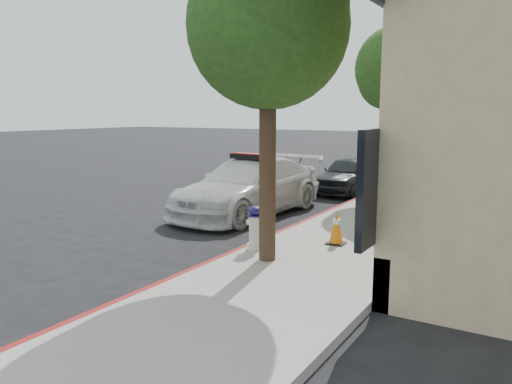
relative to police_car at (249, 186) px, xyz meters
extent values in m
plane|color=black|center=(-0.06, -1.92, -0.78)|extent=(120.00, 120.00, 0.00)
cube|color=gray|center=(3.54, 8.08, -0.70)|extent=(3.20, 50.00, 0.15)
cube|color=maroon|center=(2.00, 8.08, -0.70)|extent=(0.12, 50.00, 0.15)
cylinder|color=black|center=(2.84, -3.92, 1.02)|extent=(0.30, 0.30, 3.30)
sphere|color=#1D3D13|center=(2.84, -3.92, 3.47)|extent=(2.80, 2.80, 2.80)
sphere|color=#1D3D13|center=(2.49, -3.62, 3.17)|extent=(2.10, 2.10, 2.10)
cylinder|color=black|center=(2.84, 4.08, 0.97)|extent=(0.30, 0.30, 3.19)
sphere|color=#1D3D13|center=(2.84, 4.08, 3.36)|extent=(2.60, 2.60, 2.60)
sphere|color=#1D3D13|center=(3.24, 3.78, 3.76)|extent=(2.08, 2.08, 2.08)
sphere|color=#1D3D13|center=(2.49, 4.38, 3.06)|extent=(1.95, 1.95, 1.95)
cylinder|color=black|center=(2.84, 12.08, 1.08)|extent=(0.30, 0.30, 3.41)
sphere|color=#1D3D13|center=(2.84, 12.08, 3.58)|extent=(3.00, 3.00, 3.00)
sphere|color=#1D3D13|center=(3.24, 11.78, 3.98)|extent=(2.40, 2.40, 2.40)
sphere|color=#1D3D13|center=(2.49, 12.38, 3.28)|extent=(2.25, 2.25, 2.25)
imported|color=silver|center=(0.00, 0.00, 0.00)|extent=(2.52, 5.46, 1.54)
cube|color=black|center=(0.00, 0.00, 0.83)|extent=(1.12, 0.35, 0.14)
cube|color=#A50A07|center=(0.00, 0.00, 0.89)|extent=(0.91, 0.28, 0.06)
imported|color=black|center=(1.06, 5.00, -0.14)|extent=(1.70, 3.83, 1.28)
imported|color=#161F38|center=(1.14, 14.26, -0.11)|extent=(1.52, 4.07, 1.33)
cylinder|color=silver|center=(2.29, -3.43, -0.57)|extent=(0.33, 0.33, 0.10)
cylinder|color=silver|center=(2.29, -3.43, -0.24)|extent=(0.25, 0.25, 0.57)
ellipsoid|color=navy|center=(2.29, -3.43, 0.14)|extent=(0.27, 0.27, 0.19)
cylinder|color=silver|center=(2.29, -3.43, -0.11)|extent=(0.35, 0.11, 0.10)
cylinder|color=silver|center=(2.29, -3.43, -0.11)|extent=(0.11, 0.19, 0.10)
cube|color=black|center=(3.51, -2.25, -0.61)|extent=(0.38, 0.38, 0.03)
cone|color=orange|center=(3.51, -2.25, -0.27)|extent=(0.28, 0.28, 0.66)
cylinder|color=white|center=(3.51, -2.25, -0.16)|extent=(0.15, 0.15, 0.10)
camera|label=1|loc=(7.23, -11.57, 2.06)|focal=35.00mm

